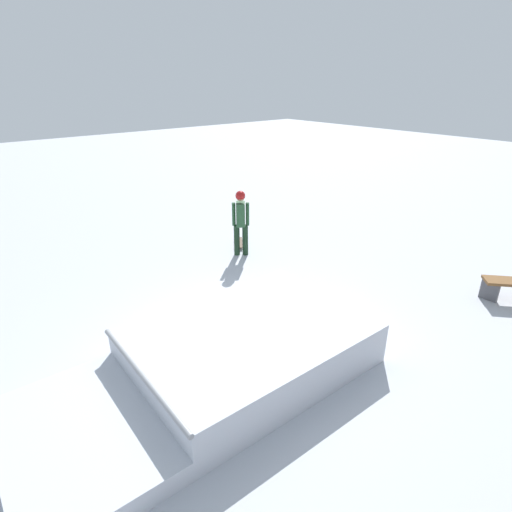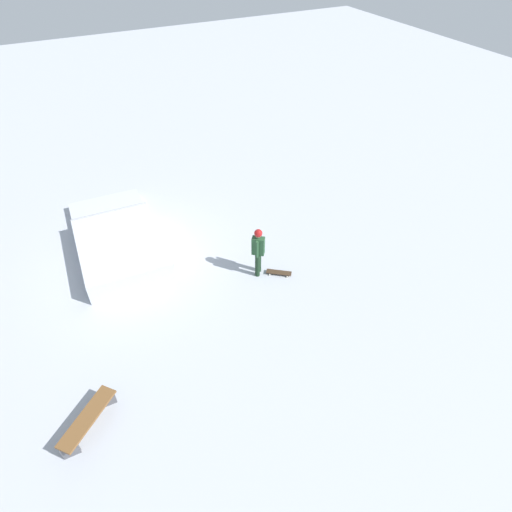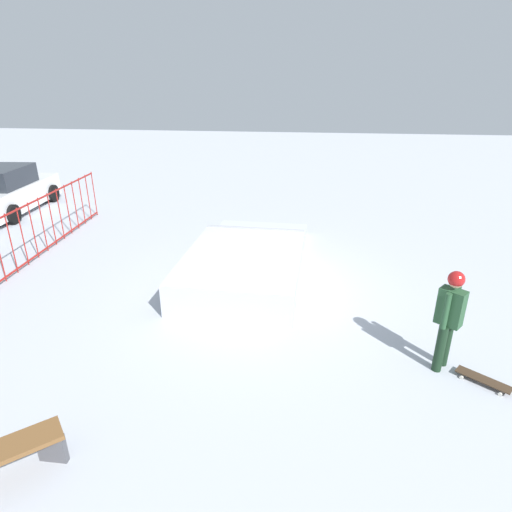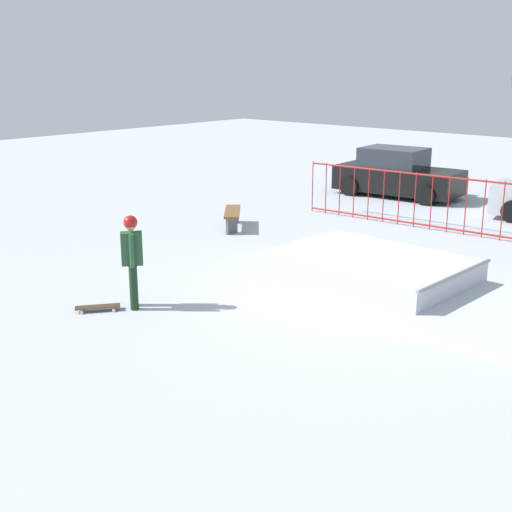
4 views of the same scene
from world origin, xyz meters
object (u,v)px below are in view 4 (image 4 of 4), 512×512
at_px(skate_ramp, 391,280).
at_px(parked_car_black, 397,175).
at_px(skater, 132,255).
at_px(skateboard, 98,307).
at_px(park_bench, 232,215).

height_order(skate_ramp, parked_car_black, parked_car_black).
xyz_separation_m(skate_ramp, skater, (-3.18, -3.65, 0.69)).
xyz_separation_m(skate_ramp, skateboard, (-3.53, -4.21, -0.24)).
relative_size(skateboard, parked_car_black, 0.18).
height_order(skate_ramp, skateboard, skate_ramp).
relative_size(skate_ramp, skater, 3.18).
height_order(skater, skateboard, skater).
bearing_deg(skater, skate_ramp, -2.65).
bearing_deg(skate_ramp, skateboard, -127.97).
bearing_deg(parked_car_black, skateboard, -87.64).
distance_m(skateboard, park_bench, 6.82).
bearing_deg(skateboard, skate_ramp, -3.19).
bearing_deg(skate_ramp, skater, -129.04).
relative_size(park_bench, parked_car_black, 0.35).
distance_m(skate_ramp, parked_car_black, 10.42).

